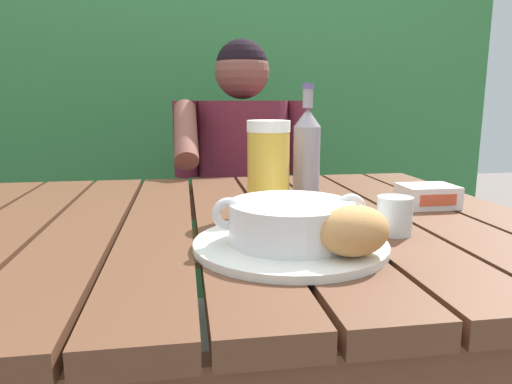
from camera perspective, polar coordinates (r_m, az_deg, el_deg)
dining_table at (r=0.94m, az=-3.37°, el=-8.82°), size 1.20×0.96×0.77m
hedge_backdrop at (r=2.58m, az=-7.73°, el=15.30°), size 2.95×0.86×2.96m
chair_near_diner at (r=1.89m, az=-2.23°, el=-4.98°), size 0.46×0.47×0.98m
person_eating at (r=1.64m, az=-1.57°, el=1.13°), size 0.48×0.47×1.20m
serving_plate at (r=0.72m, az=4.22°, el=-6.42°), size 0.30×0.30×0.01m
soup_bowl at (r=0.71m, az=4.26°, el=-3.49°), size 0.24×0.19×0.07m
bread_roll at (r=0.65m, az=11.97°, el=-4.69°), size 0.12×0.10×0.07m
beer_glass at (r=0.92m, az=1.53°, el=2.98°), size 0.08×0.08×0.19m
beer_bottle at (r=0.98m, az=6.24°, el=4.39°), size 0.06×0.06×0.26m
water_glass_small at (r=0.82m, az=16.64°, el=-2.79°), size 0.06×0.06×0.06m
butter_tub at (r=1.06m, az=20.32°, el=-0.47°), size 0.11×0.09×0.05m
table_knife at (r=0.86m, az=12.13°, el=-3.81°), size 0.14×0.07×0.01m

